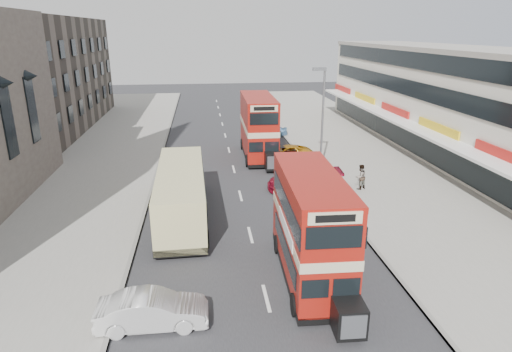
{
  "coord_description": "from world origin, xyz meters",
  "views": [
    {
      "loc": [
        -2.38,
        -13.55,
        10.68
      ],
      "look_at": [
        0.16,
        6.8,
        3.81
      ],
      "focal_mm": 30.65,
      "sensor_mm": 36.0,
      "label": 1
    }
  ],
  "objects_px": {
    "pedestrian_near": "(360,177)",
    "cyclist": "(288,170)",
    "coach": "(181,192)",
    "car_right_a": "(304,180)",
    "car_right_b": "(286,153)",
    "car_left_front": "(152,310)",
    "car_right_c": "(271,130)",
    "street_lamp": "(322,113)",
    "bus_second": "(259,127)",
    "bus_main": "(311,227)"
  },
  "relations": [
    {
      "from": "bus_main",
      "to": "coach",
      "type": "distance_m",
      "value": 9.55
    },
    {
      "from": "car_right_c",
      "to": "cyclist",
      "type": "xyz_separation_m",
      "value": [
        -0.83,
        -13.94,
        0.08
      ]
    },
    {
      "from": "street_lamp",
      "to": "coach",
      "type": "height_order",
      "value": "street_lamp"
    },
    {
      "from": "car_left_front",
      "to": "car_right_a",
      "type": "distance_m",
      "value": 16.52
    },
    {
      "from": "coach",
      "to": "cyclist",
      "type": "distance_m",
      "value": 10.1
    },
    {
      "from": "bus_second",
      "to": "bus_main",
      "type": "bearing_deg",
      "value": 90.23
    },
    {
      "from": "street_lamp",
      "to": "car_right_b",
      "type": "height_order",
      "value": "street_lamp"
    },
    {
      "from": "car_right_a",
      "to": "car_right_c",
      "type": "bearing_deg",
      "value": -176.76
    },
    {
      "from": "coach",
      "to": "car_right_a",
      "type": "height_order",
      "value": "coach"
    },
    {
      "from": "coach",
      "to": "cyclist",
      "type": "relative_size",
      "value": 5.38
    },
    {
      "from": "car_right_c",
      "to": "street_lamp",
      "type": "bearing_deg",
      "value": 12.81
    },
    {
      "from": "coach",
      "to": "pedestrian_near",
      "type": "height_order",
      "value": "coach"
    },
    {
      "from": "car_left_front",
      "to": "pedestrian_near",
      "type": "xyz_separation_m",
      "value": [
        12.86,
        13.19,
        0.36
      ]
    },
    {
      "from": "bus_second",
      "to": "car_right_a",
      "type": "bearing_deg",
      "value": 104.19
    },
    {
      "from": "bus_second",
      "to": "car_right_b",
      "type": "height_order",
      "value": "bus_second"
    },
    {
      "from": "pedestrian_near",
      "to": "cyclist",
      "type": "bearing_deg",
      "value": -63.35
    },
    {
      "from": "bus_main",
      "to": "car_right_a",
      "type": "bearing_deg",
      "value": -99.97
    },
    {
      "from": "bus_second",
      "to": "car_right_b",
      "type": "xyz_separation_m",
      "value": [
        2.26,
        -1.24,
        -2.09
      ]
    },
    {
      "from": "coach",
      "to": "cyclist",
      "type": "bearing_deg",
      "value": 38.79
    },
    {
      "from": "car_right_c",
      "to": "cyclist",
      "type": "relative_size",
      "value": 1.79
    },
    {
      "from": "bus_main",
      "to": "car_left_front",
      "type": "height_order",
      "value": "bus_main"
    },
    {
      "from": "bus_main",
      "to": "car_right_b",
      "type": "relative_size",
      "value": 1.95
    },
    {
      "from": "bus_main",
      "to": "car_right_c",
      "type": "distance_m",
      "value": 28.01
    },
    {
      "from": "cyclist",
      "to": "car_right_b",
      "type": "bearing_deg",
      "value": 73.0
    },
    {
      "from": "bus_second",
      "to": "car_left_front",
      "type": "relative_size",
      "value": 2.26
    },
    {
      "from": "bus_second",
      "to": "car_right_b",
      "type": "distance_m",
      "value": 3.32
    },
    {
      "from": "coach",
      "to": "car_left_front",
      "type": "bearing_deg",
      "value": -95.42
    },
    {
      "from": "street_lamp",
      "to": "car_right_c",
      "type": "height_order",
      "value": "street_lamp"
    },
    {
      "from": "car_left_front",
      "to": "car_right_b",
      "type": "bearing_deg",
      "value": -22.91
    },
    {
      "from": "coach",
      "to": "car_right_b",
      "type": "height_order",
      "value": "coach"
    },
    {
      "from": "street_lamp",
      "to": "cyclist",
      "type": "xyz_separation_m",
      "value": [
        -2.59,
        -0.7,
        -4.11
      ]
    },
    {
      "from": "car_right_c",
      "to": "pedestrian_near",
      "type": "bearing_deg",
      "value": 16.95
    },
    {
      "from": "car_right_a",
      "to": "car_right_b",
      "type": "xyz_separation_m",
      "value": [
        0.19,
        7.67,
        -0.14
      ]
    },
    {
      "from": "car_right_b",
      "to": "car_left_front",
      "type": "bearing_deg",
      "value": -28.54
    },
    {
      "from": "coach",
      "to": "bus_main",
      "type": "bearing_deg",
      "value": -52.55
    },
    {
      "from": "coach",
      "to": "pedestrian_near",
      "type": "bearing_deg",
      "value": 13.18
    },
    {
      "from": "car_right_c",
      "to": "car_right_b",
      "type": "bearing_deg",
      "value": 5.02
    },
    {
      "from": "car_left_front",
      "to": "cyclist",
      "type": "distance_m",
      "value": 18.58
    },
    {
      "from": "pedestrian_near",
      "to": "car_left_front",
      "type": "bearing_deg",
      "value": 19.69
    },
    {
      "from": "bus_second",
      "to": "car_right_c",
      "type": "relative_size",
      "value": 2.67
    },
    {
      "from": "car_right_a",
      "to": "car_right_c",
      "type": "xyz_separation_m",
      "value": [
        0.23,
        16.67,
        -0.15
      ]
    },
    {
      "from": "bus_second",
      "to": "pedestrian_near",
      "type": "bearing_deg",
      "value": 122.75
    },
    {
      "from": "bus_main",
      "to": "coach",
      "type": "xyz_separation_m",
      "value": [
        -5.94,
        7.43,
        -0.84
      ]
    },
    {
      "from": "pedestrian_near",
      "to": "car_right_b",
      "type": "bearing_deg",
      "value": -92.5
    },
    {
      "from": "car_right_b",
      "to": "street_lamp",
      "type": "bearing_deg",
      "value": 17.65
    },
    {
      "from": "coach",
      "to": "car_right_a",
      "type": "bearing_deg",
      "value": 22.96
    },
    {
      "from": "car_left_front",
      "to": "pedestrian_near",
      "type": "bearing_deg",
      "value": -43.9
    },
    {
      "from": "bus_main",
      "to": "car_right_a",
      "type": "relative_size",
      "value": 1.67
    },
    {
      "from": "car_left_front",
      "to": "bus_second",
      "type": "bearing_deg",
      "value": -16.72
    },
    {
      "from": "car_right_b",
      "to": "car_right_c",
      "type": "height_order",
      "value": "car_right_b"
    }
  ]
}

